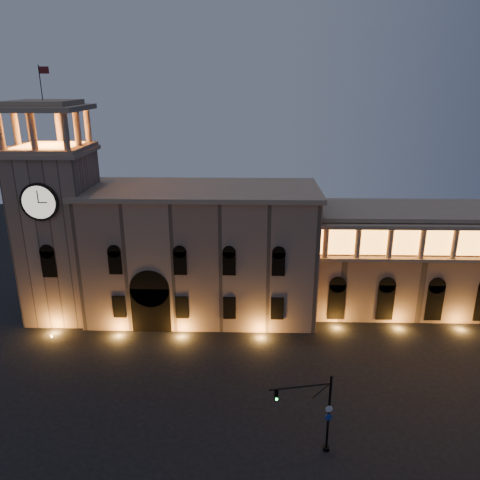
{
  "coord_description": "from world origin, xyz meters",
  "views": [
    {
      "loc": [
        4.61,
        -36.89,
        30.74
      ],
      "look_at": [
        3.33,
        16.0,
        12.55
      ],
      "focal_mm": 35.0,
      "sensor_mm": 36.0,
      "label": 1
    }
  ],
  "objects": [
    {
      "name": "ground",
      "position": [
        0.0,
        0.0,
        0.0
      ],
      "size": [
        160.0,
        160.0,
        0.0
      ],
      "primitive_type": "plane",
      "color": "black",
      "rests_on": "ground"
    },
    {
      "name": "government_building",
      "position": [
        -2.08,
        21.93,
        8.77
      ],
      "size": [
        30.8,
        12.8,
        17.6
      ],
      "color": "#90725E",
      "rests_on": "ground"
    },
    {
      "name": "traffic_light",
      "position": [
        10.44,
        -4.14,
        4.03
      ],
      "size": [
        5.51,
        1.41,
        7.67
      ],
      "rotation": [
        0.0,
        0.0,
        0.19
      ],
      "color": "black",
      "rests_on": "ground"
    },
    {
      "name": "clock_tower",
      "position": [
        -20.5,
        20.98,
        12.5
      ],
      "size": [
        9.8,
        9.8,
        32.4
      ],
      "color": "#90725E",
      "rests_on": "ground"
    },
    {
      "name": "colonnade_wing",
      "position": [
        32.0,
        23.92,
        7.33
      ],
      "size": [
        40.6,
        11.5,
        14.5
      ],
      "color": "#8B6C59",
      "rests_on": "ground"
    }
  ]
}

